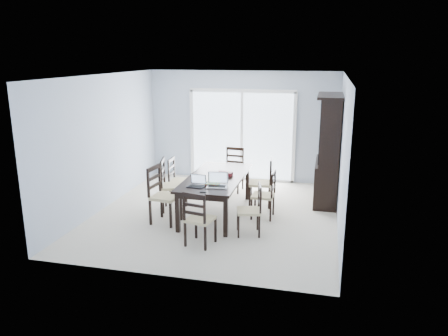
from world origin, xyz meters
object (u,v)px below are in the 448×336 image
Objects in this scene: chair_left_near at (160,188)px; china_hutch at (328,151)px; dining_table at (216,180)px; cell_phone at (203,192)px; chair_left_far at (176,175)px; chair_end_near at (197,213)px; chair_right_mid at (268,190)px; laptop_dark at (196,184)px; chair_end_far at (234,164)px; game_box at (225,174)px; chair_left_mid at (169,179)px; chair_right_near at (254,204)px; chair_right_far at (265,177)px; laptop_silver at (217,184)px.

china_hutch is at bearing 130.68° from chair_left_near.
cell_phone reaches higher than dining_table.
chair_left_far is 0.98× the size of chair_end_near.
chair_right_mid is 1.40m from laptop_dark.
chair_end_far is (-0.09, 3.08, 0.03)m from chair_end_near.
dining_table is at bearing -148.31° from game_box.
laptop_dark is (-0.17, -0.72, 0.13)m from dining_table.
chair_end_far reaches higher than game_box.
chair_right_mid reaches higher than game_box.
chair_left_mid is at bearing 140.88° from laptop_dark.
dining_table is 1.00× the size of china_hutch.
dining_table is 7.29× the size of laptop_dark.
chair_left_near reaches higher than chair_left_far.
chair_end_far is 3.66× the size of laptop_dark.
chair_left_far is at bearing 50.06° from chair_end_far.
chair_left_far is at bearing 129.26° from chair_end_near.
dining_table is 2.18× the size of chair_right_near.
game_box is at bearing 64.33° from chair_left_far.
game_box is (0.12, 1.09, 0.03)m from cell_phone.
cell_phone is (0.04, -2.60, 0.17)m from chair_end_far.
chair_right_far reaches higher than game_box.
china_hutch is 1.40m from chair_right_far.
laptop_silver is at bearing 66.33° from chair_right_near.
china_hutch is 2.96m from laptop_dark.
laptop_dark is at bearing -138.02° from china_hutch.
laptop_dark is (-1.14, -0.76, 0.25)m from chair_right_mid.
chair_right_far reaches higher than chair_right_near.
chair_right_far is at bearing -155.46° from china_hutch.
chair_end_near is at bearing -89.64° from cell_phone.
chair_end_far is at bearing 135.77° from chair_left_mid.
chair_right_near is 0.90× the size of chair_right_far.
laptop_dark is (0.84, -1.33, 0.25)m from chair_left_far.
chair_left_near is at bearing 4.37° from chair_left_far.
laptop_dark reaches higher than cell_phone.
dining_table is 2.09× the size of chair_end_near.
chair_right_far is 11.01× the size of cell_phone.
chair_left_mid is 11.57× the size of cell_phone.
chair_right_far is at bearing 97.58° from chair_left_mid.
laptop_dark is 1.10× the size of game_box.
chair_right_far is (-0.02, 1.48, 0.06)m from chair_right_near.
laptop_silver is (0.11, 0.81, 0.25)m from chair_end_near.
chair_left_near is 3.14× the size of laptop_silver.
laptop_silver is at bearing -74.10° from dining_table.
chair_right_mid is at bearing 42.42° from cell_phone.
cell_phone is at bearing 75.08° from chair_left_near.
chair_left_far is at bearing 156.06° from game_box.
chair_left_mid reaches higher than cell_phone.
chair_left_mid is 1.17× the size of chair_right_near.
chair_end_far is (-0.98, 1.57, 0.03)m from chair_right_mid.
chair_end_near is 10.28× the size of cell_phone.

